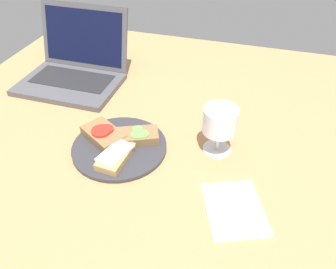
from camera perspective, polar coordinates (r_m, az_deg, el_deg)
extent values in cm
cube|color=#B27F51|center=(89.30, -2.33, -2.25)|extent=(140.00, 140.00, 3.00)
cylinder|color=#333338|center=(87.21, -8.44, -2.16)|extent=(24.92, 24.92, 1.10)
cube|color=brown|center=(88.88, -11.16, -0.05)|extent=(13.82, 12.20, 2.58)
cylinder|color=red|center=(87.66, -11.58, 0.61)|extent=(5.17, 5.17, 0.67)
cylinder|color=red|center=(88.04, -10.76, 0.89)|extent=(4.10, 4.10, 0.56)
cube|color=#A88456|center=(82.45, -9.10, -3.80)|extent=(6.92, 11.45, 1.88)
cube|color=#F4EAB7|center=(81.61, -9.19, -3.16)|extent=(7.51, 10.39, 0.61)
cube|color=brown|center=(87.34, -5.35, -0.26)|extent=(12.61, 10.07, 2.39)
cylinder|color=#6BB74C|center=(87.07, -5.40, 0.78)|extent=(2.81, 2.81, 0.40)
cylinder|color=#6BB74C|center=(85.66, -4.45, 0.07)|extent=(3.28, 3.28, 0.37)
cylinder|color=#6BB74C|center=(85.68, -5.43, -0.01)|extent=(3.29, 3.29, 0.32)
cylinder|color=white|center=(87.10, 8.45, -2.53)|extent=(7.35, 7.35, 0.40)
cylinder|color=white|center=(84.98, 8.66, -0.91)|extent=(0.84, 0.84, 6.09)
cylinder|color=white|center=(81.10, 9.08, 2.46)|extent=(8.67, 8.67, 6.43)
cylinder|color=white|center=(81.82, 9.00, 1.79)|extent=(7.98, 7.98, 4.04)
cube|color=#4C4C51|center=(116.16, -16.76, 8.37)|extent=(32.63, 22.14, 1.87)
cube|color=#232326|center=(117.09, -16.37, 9.29)|extent=(26.76, 12.18, 0.16)
cube|color=#4C4C51|center=(121.71, -14.43, 16.26)|extent=(31.98, 6.50, 20.88)
cube|color=black|center=(121.32, -14.55, 16.17)|extent=(28.72, 4.97, 17.40)
cube|color=white|center=(74.37, 11.47, -12.57)|extent=(17.17, 18.86, 0.40)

